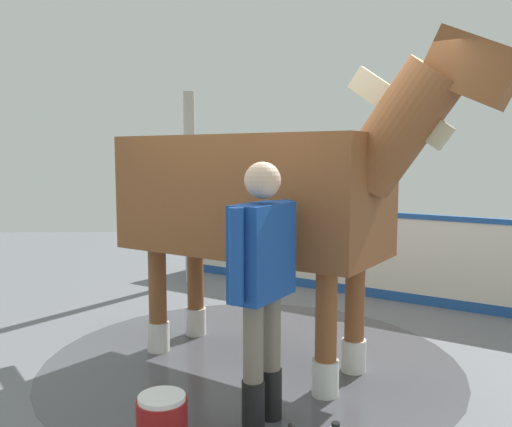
# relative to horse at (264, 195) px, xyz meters

# --- Properties ---
(ground_plane) EXTENTS (16.00, 16.00, 0.02)m
(ground_plane) POSITION_rel_horse_xyz_m (-0.05, -0.05, -1.45)
(ground_plane) COLOR slate
(wet_patch) EXTENTS (3.55, 3.55, 0.00)m
(wet_patch) POSITION_rel_horse_xyz_m (-0.10, 0.07, -1.44)
(wet_patch) COLOR #4C4C54
(wet_patch) RESTS_ON ground
(barrier_wall) EXTENTS (4.80, 3.31, 1.08)m
(barrier_wall) POSITION_rel_horse_xyz_m (1.35, 2.20, -0.94)
(barrier_wall) COLOR silver
(barrier_wall) RESTS_ON ground
(roof_post_far) EXTENTS (0.16, 0.16, 2.63)m
(roof_post_far) POSITION_rel_horse_xyz_m (-0.91, 3.02, -0.13)
(roof_post_far) COLOR #B7B2A8
(roof_post_far) RESTS_ON ground
(horse) EXTENTS (3.09, 2.29, 2.61)m
(horse) POSITION_rel_horse_xyz_m (0.00, 0.00, 0.00)
(horse) COLOR brown
(horse) RESTS_ON ground
(handler) EXTENTS (0.46, 0.60, 1.73)m
(handler) POSITION_rel_horse_xyz_m (-0.04, -1.05, -0.44)
(handler) COLOR black
(handler) RESTS_ON ground
(wash_bucket) EXTENTS (0.31, 0.31, 0.36)m
(wash_bucket) POSITION_rel_horse_xyz_m (-0.65, -1.38, -1.26)
(wash_bucket) COLOR maroon
(wash_bucket) RESTS_ON ground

